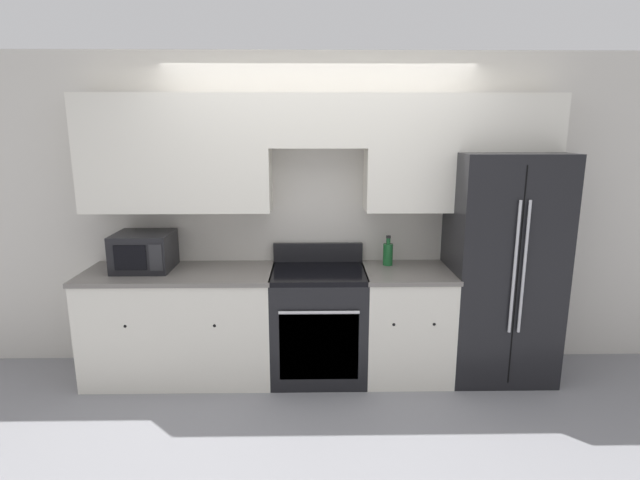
% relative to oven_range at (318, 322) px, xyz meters
% --- Properties ---
extents(ground_plane, '(12.00, 12.00, 0.00)m').
position_rel_oven_range_xyz_m(ground_plane, '(0.01, -0.31, -0.45)').
color(ground_plane, gray).
extents(wall_back, '(8.00, 0.39, 2.60)m').
position_rel_oven_range_xyz_m(wall_back, '(0.01, 0.26, 1.08)').
color(wall_back, beige).
rests_on(wall_back, ground_plane).
extents(lower_cabinets_left, '(1.50, 0.64, 0.89)m').
position_rel_oven_range_xyz_m(lower_cabinets_left, '(-1.12, -0.00, -0.00)').
color(lower_cabinets_left, silver).
rests_on(lower_cabinets_left, ground_plane).
extents(lower_cabinets_right, '(0.70, 0.64, 0.89)m').
position_rel_oven_range_xyz_m(lower_cabinets_right, '(0.72, -0.00, -0.00)').
color(lower_cabinets_right, silver).
rests_on(lower_cabinets_right, ground_plane).
extents(oven_range, '(0.75, 0.65, 1.05)m').
position_rel_oven_range_xyz_m(oven_range, '(0.00, 0.00, 0.00)').
color(oven_range, black).
rests_on(oven_range, ground_plane).
extents(refrigerator, '(0.82, 0.78, 1.82)m').
position_rel_oven_range_xyz_m(refrigerator, '(1.47, 0.07, 0.46)').
color(refrigerator, black).
rests_on(refrigerator, ground_plane).
extents(microwave, '(0.44, 0.42, 0.30)m').
position_rel_oven_range_xyz_m(microwave, '(-1.39, 0.07, 0.59)').
color(microwave, black).
rests_on(microwave, lower_cabinets_left).
extents(bottle, '(0.08, 0.08, 0.25)m').
position_rel_oven_range_xyz_m(bottle, '(0.58, 0.16, 0.54)').
color(bottle, '#195928').
rests_on(bottle, lower_cabinets_right).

